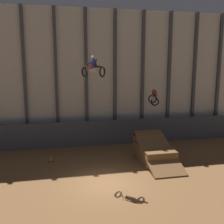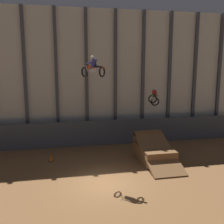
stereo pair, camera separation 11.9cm
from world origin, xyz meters
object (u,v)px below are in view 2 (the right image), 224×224
Objects in this scene: rider_bike_right_air at (154,98)px; traffic_cone_near_ramp at (51,158)px; rider_bike_left_air at (93,68)px; dirt_ramp at (154,151)px.

rider_bike_right_air is 9.71m from traffic_cone_near_ramp.
traffic_cone_near_ramp is at bearing 93.66° from rider_bike_left_air.
traffic_cone_near_ramp is (-3.10, 2.29, -6.91)m from rider_bike_left_air.
dirt_ramp is 4.55m from rider_bike_right_air.
rider_bike_left_air is 6.71m from rider_bike_right_air.
traffic_cone_near_ramp is (-7.93, 1.38, -0.43)m from dirt_ramp.
rider_bike_right_air reaches higher than traffic_cone_near_ramp.
rider_bike_right_air is (5.50, 2.94, -2.46)m from rider_bike_left_air.
dirt_ramp is 3.17× the size of rider_bike_left_air.
dirt_ramp is at bearing -78.98° from rider_bike_right_air.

